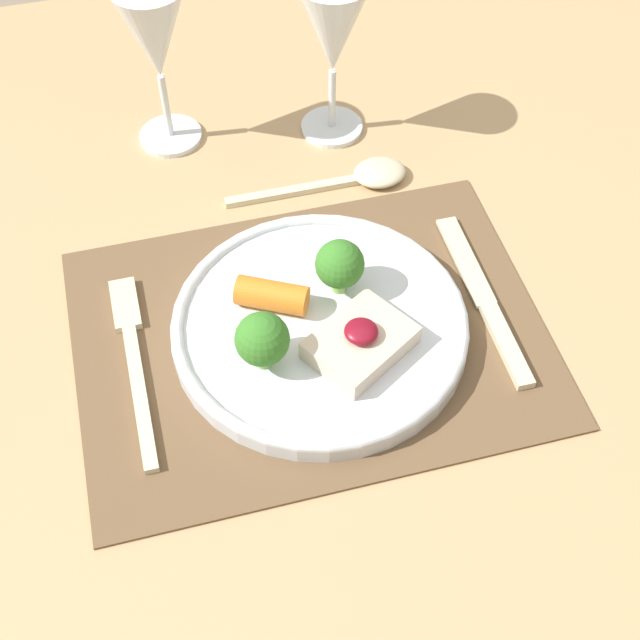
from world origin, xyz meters
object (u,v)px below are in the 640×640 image
at_px(dinner_plate, 319,324).
at_px(knife, 489,309).
at_px(spoon, 363,176).
at_px(fork, 133,354).
at_px(wine_glass_far, 155,40).
at_px(wine_glass_near, 333,35).

height_order(dinner_plate, knife, dinner_plate).
height_order(knife, spoon, spoon).
relative_size(fork, wine_glass_far, 1.15).
distance_m(spoon, wine_glass_far, 0.25).
distance_m(fork, knife, 0.32).
xyz_separation_m(wine_glass_near, wine_glass_far, (-0.17, 0.03, 0.00)).
bearing_deg(knife, wine_glass_near, 105.66).
bearing_deg(dinner_plate, knife, -4.46).
bearing_deg(dinner_plate, wine_glass_far, 106.14).
xyz_separation_m(fork, spoon, (0.26, 0.17, 0.00)).
bearing_deg(spoon, wine_glass_near, 96.96).
bearing_deg(knife, fork, 176.25).
bearing_deg(spoon, knife, -71.73).
distance_m(fork, wine_glass_far, 0.32).
bearing_deg(fork, dinner_plate, -8.35).
xyz_separation_m(spoon, wine_glass_near, (-0.01, 0.09, 0.11)).
bearing_deg(wine_glass_far, fork, -104.95).
height_order(dinner_plate, fork, dinner_plate).
height_order(fork, spoon, spoon).
xyz_separation_m(fork, wine_glass_far, (0.08, 0.29, 0.12)).
xyz_separation_m(dinner_plate, spoon, (0.10, 0.19, -0.01)).
bearing_deg(knife, dinner_plate, 177.21).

